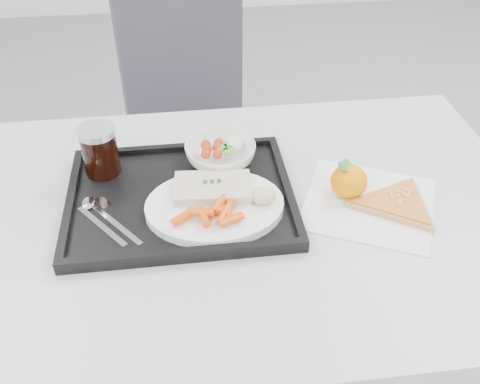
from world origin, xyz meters
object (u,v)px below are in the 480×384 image
chair (188,120)px  salad_bowl (220,154)px  pizza_slice (396,203)px  tray (181,198)px  table (240,233)px  cola_glass (100,150)px  tangerine (349,181)px  dinner_plate (215,206)px

chair → salad_bowl: size_ratio=6.11×
pizza_slice → tray: bearing=170.4°
pizza_slice → table: bearing=173.7°
table → chair: (-0.08, 0.71, -0.15)m
tray → cola_glass: 0.20m
tray → tangerine: size_ratio=5.63×
dinner_plate → salad_bowl: size_ratio=1.78×
chair → dinner_plate: bearing=-87.7°
salad_bowl → pizza_slice: size_ratio=0.64×
salad_bowl → chair: bearing=95.6°
salad_bowl → cola_glass: size_ratio=1.41×
dinner_plate → tangerine: size_ratio=3.38×
pizza_slice → dinner_plate: bearing=176.7°
table → chair: bearing=96.4°
chair → tray: chair is taller
dinner_plate → salad_bowl: 0.16m
salad_bowl → tangerine: bearing=-26.7°
dinner_plate → pizza_slice: size_ratio=1.14×
cola_glass → pizza_slice: (0.59, -0.18, -0.06)m
table → tangerine: size_ratio=15.02×
dinner_plate → salad_bowl: bearing=80.2°
table → cola_glass: size_ratio=11.11×
chair → salad_bowl: bearing=-84.4°
cola_glass → pizza_slice: size_ratio=0.45×
table → tray: tray is taller
dinner_plate → cola_glass: bearing=145.3°
salad_bowl → tangerine: size_ratio=1.90×
salad_bowl → cola_glass: bearing=179.9°
dinner_plate → tray: bearing=141.8°
dinner_plate → cola_glass: 0.28m
chair → tangerine: bearing=-66.2°
salad_bowl → cola_glass: cola_glass is taller
chair → cola_glass: chair is taller
cola_glass → table: bearing=-27.4°
tray → salad_bowl: (0.09, 0.10, 0.03)m
chair → tray: bearing=-93.1°
table → dinner_plate: size_ratio=4.44×
tangerine → chair: bearing=113.8°
table → tray: size_ratio=2.67×
dinner_plate → chair: bearing=92.3°
dinner_plate → salad_bowl: salad_bowl is taller
tray → tangerine: (0.34, -0.02, 0.03)m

